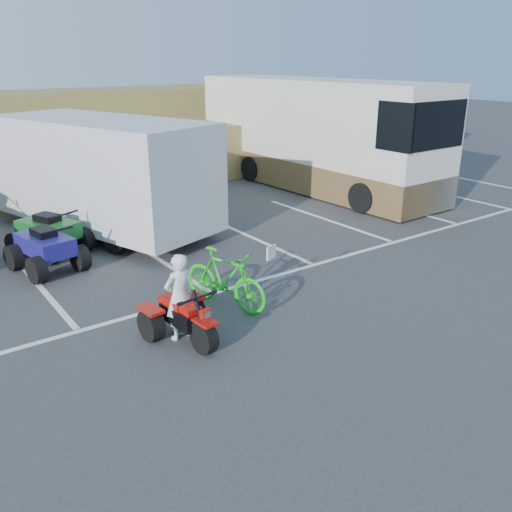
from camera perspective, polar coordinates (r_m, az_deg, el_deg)
ground at (r=9.10m, az=3.40°, el=-9.03°), size 100.00×100.00×0.00m
parking_stripes at (r=12.59m, az=-5.20°, el=-0.47°), size 28.00×5.16×0.01m
grass_embankment at (r=22.38m, az=-22.80°, el=11.00°), size 40.00×8.50×3.10m
red_trike_atv at (r=9.20m, az=-7.31°, el=-8.83°), size 1.23×1.55×0.94m
rider at (r=8.98m, az=-8.07°, el=-4.29°), size 0.58×0.41×1.50m
green_dirt_bike at (r=10.08m, az=-3.31°, el=-2.42°), size 1.09×1.96×1.13m
cargo_trailer at (r=14.88m, az=-15.81°, el=8.51°), size 4.35×6.82×2.96m
rv_motorhome at (r=19.73m, az=6.04°, el=11.87°), size 2.83×10.26×3.66m
quad_atv_blue at (r=12.87m, az=-20.98°, el=-1.35°), size 1.51×1.84×1.07m
quad_atv_green at (r=13.90m, az=-20.69°, el=0.27°), size 1.83×2.04×1.09m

